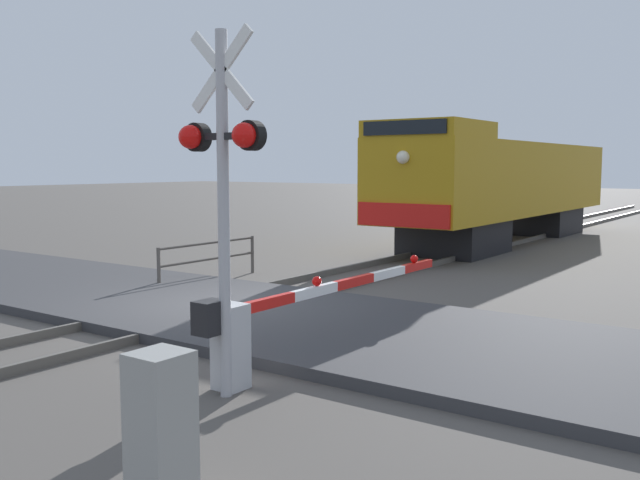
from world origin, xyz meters
name	(u,v)px	position (x,y,z in m)	size (l,w,h in m)	color
ground_plane	(212,312)	(0.00, 0.00, 0.00)	(160.00, 160.00, 0.00)	#514C47
rail_track_left	(185,304)	(-0.72, 0.00, 0.07)	(0.08, 80.00, 0.15)	#59544C
rail_track_right	(240,313)	(0.72, 0.00, 0.07)	(0.08, 80.00, 0.15)	#59544C
road_surface	(212,307)	(0.00, 0.00, 0.08)	(36.00, 4.74, 0.17)	#38383A
locomotive	(503,184)	(0.00, 14.65, 2.10)	(2.95, 15.15, 3.99)	black
crossing_signal	(222,169)	(3.55, -3.42, 2.69)	(1.18, 0.33, 4.30)	#ADADB2
crossing_gate	(272,319)	(3.40, -2.35, 0.73)	(0.36, 5.91, 1.17)	silver
utility_cabinet	(161,433)	(5.07, -5.77, 0.65)	(0.41, 0.43, 1.30)	#999993
guard_railing	(209,255)	(-2.57, 2.55, 0.63)	(0.08, 3.21, 0.95)	#4C4742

